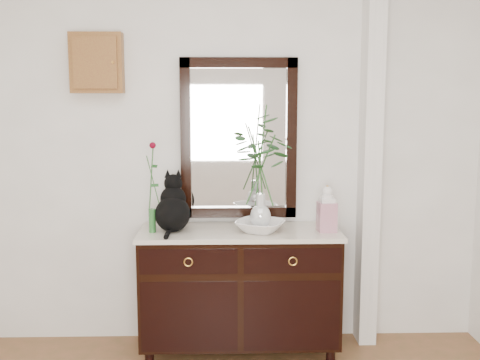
{
  "coord_description": "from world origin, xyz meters",
  "views": [
    {
      "loc": [
        0.01,
        -1.9,
        1.71
      ],
      "look_at": [
        0.1,
        1.63,
        1.2
      ],
      "focal_mm": 42.0,
      "sensor_mm": 36.0,
      "label": 1
    }
  ],
  "objects_px": {
    "lotus_bowl": "(260,226)",
    "ginger_jar": "(327,208)",
    "cat": "(172,203)",
    "sideboard": "(240,285)"
  },
  "relations": [
    {
      "from": "lotus_bowl",
      "to": "ginger_jar",
      "type": "xyz_separation_m",
      "value": [
        0.44,
        0.01,
        0.12
      ]
    },
    {
      "from": "cat",
      "to": "lotus_bowl",
      "type": "relative_size",
      "value": 1.21
    },
    {
      "from": "lotus_bowl",
      "to": "cat",
      "type": "bearing_deg",
      "value": 174.9
    },
    {
      "from": "lotus_bowl",
      "to": "ginger_jar",
      "type": "relative_size",
      "value": 1.0
    },
    {
      "from": "lotus_bowl",
      "to": "ginger_jar",
      "type": "height_order",
      "value": "ginger_jar"
    },
    {
      "from": "sideboard",
      "to": "lotus_bowl",
      "type": "bearing_deg",
      "value": -23.26
    },
    {
      "from": "sideboard",
      "to": "cat",
      "type": "relative_size",
      "value": 3.53
    },
    {
      "from": "sideboard",
      "to": "ginger_jar",
      "type": "height_order",
      "value": "ginger_jar"
    },
    {
      "from": "cat",
      "to": "ginger_jar",
      "type": "xyz_separation_m",
      "value": [
        1.01,
        -0.04,
        -0.03
      ]
    },
    {
      "from": "cat",
      "to": "lotus_bowl",
      "type": "height_order",
      "value": "cat"
    }
  ]
}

